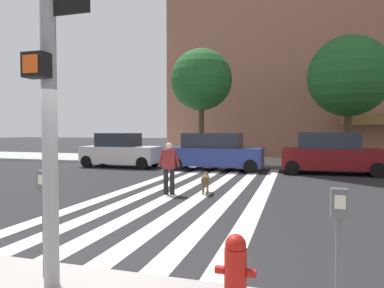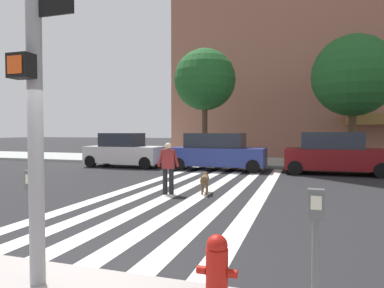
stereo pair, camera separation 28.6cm
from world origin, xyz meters
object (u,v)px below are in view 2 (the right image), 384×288
Objects in this scene: parking_meter_curbside at (32,207)px; parked_car_third_in_line at (334,154)px; traffic_light_pole at (30,2)px; parked_car_near_curb at (124,151)px; parked_car_behind_first at (218,152)px; dog_on_leash at (205,179)px; pedestrian_dog_walker at (168,165)px; parking_meter_third_along at (315,244)px; street_tree_middle at (353,76)px; fire_hydrant at (217,271)px; street_tree_nearest at (205,80)px.

parked_car_third_in_line is (4.66, 13.71, -0.08)m from parking_meter_curbside.
parked_car_near_curb is at bearing 115.03° from traffic_light_pole.
dog_on_leash is at bearing -79.96° from parked_car_behind_first.
traffic_light_pole reaches higher than parking_meter_curbside.
traffic_light_pole is 7.41m from pedestrian_dog_walker.
street_tree_middle reaches higher than parking_meter_third_along.
traffic_light_pole reaches higher than dog_on_leash.
pedestrian_dog_walker is at bearing 120.85° from parking_meter_third_along.
pedestrian_dog_walker is 1.47× the size of dog_on_leash.
parked_car_near_curb is 5.39m from parked_car_behind_first.
parked_car_near_curb is at bearing 122.36° from fire_hydrant.
parking_meter_third_along is 14.18m from parked_car_third_in_line.
street_tree_middle reaches higher than fire_hydrant.
parked_car_near_curb is at bearing 124.44° from parking_meter_third_along.
parking_meter_third_along is at bearing -6.86° from parking_meter_curbside.
parking_meter_third_along is at bearing -67.45° from dog_on_leash.
dog_on_leash is at bearing 89.83° from traffic_light_pole.
parked_car_behind_first reaches higher than parking_meter_third_along.
parked_car_behind_first is 0.70× the size of street_tree_nearest.
parked_car_near_curb is at bearing 134.94° from dog_on_leash.
street_tree_nearest is 10.33m from dog_on_leash.
parked_car_third_in_line is at bearing -112.26° from street_tree_middle.
traffic_light_pole is 0.85× the size of street_tree_middle.
parked_car_third_in_line is at bearing 52.74° from pedestrian_dog_walker.
parked_car_third_in_line reaches higher than parked_car_behind_first.
parked_car_near_curb is 12.90m from street_tree_middle.
traffic_light_pole reaches higher than pedestrian_dog_walker.
street_tree_middle is (6.60, 2.63, 3.94)m from parked_car_behind_first.
parked_car_third_in_line is 4.03× the size of dog_on_leash.
parking_meter_curbside is 1.00× the size of parking_meter_third_along.
fire_hydrant is at bearing -73.23° from dog_on_leash.
parking_meter_third_along is at bearing -59.15° from pedestrian_dog_walker.
parking_meter_curbside reaches higher than fire_hydrant.
parking_meter_third_along is (0.97, -0.37, 0.51)m from fire_hydrant.
street_tree_middle is at bearing 67.74° from parked_car_third_in_line.
parked_car_third_in_line is at bearing 71.24° from parking_meter_curbside.
street_tree_middle is at bearing 70.67° from parking_meter_curbside.
parked_car_near_curb is 0.95× the size of parked_car_third_in_line.
street_tree_nearest is at bearing 97.92° from parking_meter_curbside.
fire_hydrant is 0.56× the size of parking_meter_third_along.
parking_meter_curbside is 0.20× the size of street_tree_nearest.
pedestrian_dog_walker is (-3.22, 6.64, 0.41)m from fire_hydrant.
parked_car_near_curb is 3.82× the size of dog_on_leash.
parked_car_behind_first is at bearing 0.00° from parked_car_near_curb.
fire_hydrant is at bearing -73.74° from street_tree_nearest.
traffic_light_pole is at bearing -108.20° from street_tree_middle.
parked_car_third_in_line reaches higher than fire_hydrant.
parked_car_behind_first is 5.52m from parked_car_third_in_line.
pedestrian_dog_walker reaches higher than parking_meter_curbside.
street_tree_nearest is (-1.37, 2.37, 4.05)m from parked_car_behind_first.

